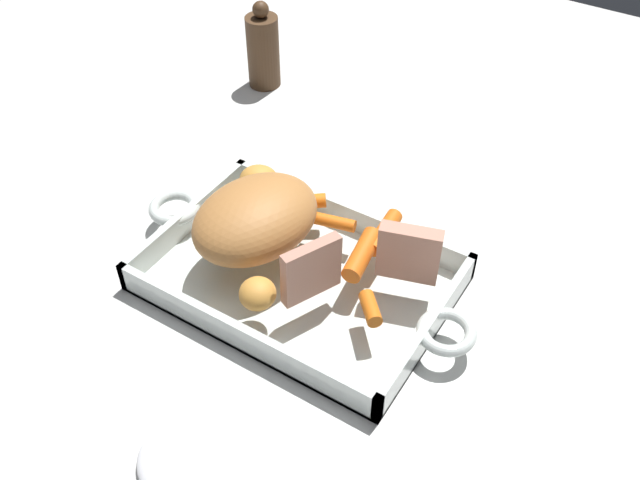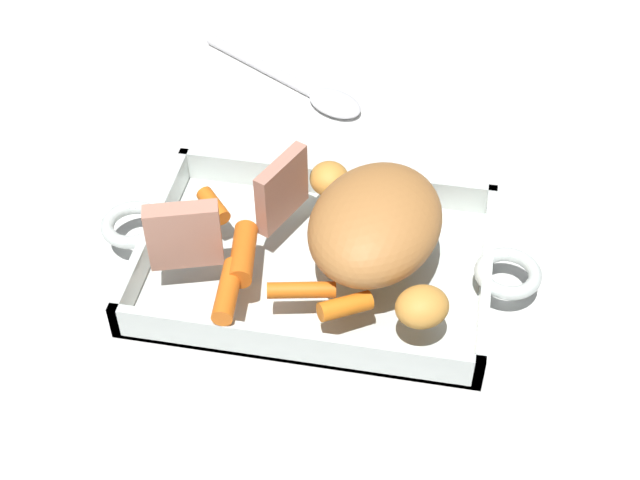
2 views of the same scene
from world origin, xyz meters
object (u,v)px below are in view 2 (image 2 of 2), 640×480
(baby_carrot_southeast, at_px, (243,254))
(roast_slice_outer, at_px, (184,235))
(baby_carrot_center_right, at_px, (213,206))
(pork_roast, at_px, (376,220))
(baby_carrot_southwest, at_px, (296,289))
(baby_carrot_northwest, at_px, (228,291))
(serving_spoon, at_px, (305,88))
(potato_halved, at_px, (422,307))
(roast_slice_thin, at_px, (282,189))
(roasting_dish, at_px, (315,263))
(baby_carrot_center_left, at_px, (345,306))
(potato_whole, at_px, (325,178))

(baby_carrot_southeast, bearing_deg, roast_slice_outer, 9.09)
(baby_carrot_center_right, xyz_separation_m, baby_carrot_southeast, (-0.05, 0.06, 0.00))
(pork_roast, relative_size, baby_carrot_southeast, 2.23)
(baby_carrot_southwest, bearing_deg, baby_carrot_northwest, 13.75)
(baby_carrot_northwest, relative_size, serving_spoon, 0.29)
(potato_halved, bearing_deg, roast_slice_thin, -36.68)
(serving_spoon, bearing_deg, roasting_dish, -45.89)
(roasting_dish, xyz_separation_m, baby_carrot_southeast, (0.06, 0.04, 0.04))
(pork_roast, bearing_deg, baby_carrot_northwest, 35.93)
(baby_carrot_center_right, height_order, serving_spoon, baby_carrot_center_right)
(roast_slice_thin, bearing_deg, pork_roast, 163.65)
(baby_carrot_center_right, relative_size, baby_carrot_southwest, 0.66)
(pork_roast, relative_size, roast_slice_outer, 2.31)
(serving_spoon, bearing_deg, baby_carrot_southwest, -48.98)
(pork_roast, relative_size, baby_carrot_center_left, 3.23)
(baby_carrot_center_right, relative_size, potato_halved, 0.85)
(serving_spoon, bearing_deg, baby_carrot_center_left, -42.51)
(pork_roast, height_order, baby_carrot_center_left, pork_roast)
(roast_slice_thin, relative_size, baby_carrot_center_right, 1.68)
(pork_roast, height_order, baby_carrot_southwest, pork_roast)
(baby_carrot_northwest, xyz_separation_m, baby_carrot_southeast, (-0.00, -0.05, 0.00))
(baby_carrot_southwest, height_order, baby_carrot_southeast, baby_carrot_southeast)
(roast_slice_outer, distance_m, baby_carrot_center_left, 0.16)
(roast_slice_outer, distance_m, baby_carrot_center_right, 0.08)
(pork_roast, height_order, serving_spoon, pork_roast)
(roasting_dish, distance_m, baby_carrot_center_left, 0.10)
(roast_slice_thin, distance_m, baby_carrot_southwest, 0.11)
(potato_whole, bearing_deg, roasting_dish, 93.10)
(baby_carrot_southwest, height_order, serving_spoon, baby_carrot_southwest)
(roast_slice_outer, xyz_separation_m, serving_spoon, (-0.05, -0.34, -0.07))
(baby_carrot_center_left, xyz_separation_m, potato_whole, (0.05, -0.16, 0.01))
(roasting_dish, bearing_deg, potato_halved, 144.68)
(pork_roast, distance_m, roast_slice_outer, 0.18)
(baby_carrot_southeast, bearing_deg, roasting_dish, -149.54)
(roast_slice_outer, bearing_deg, baby_carrot_northwest, 142.52)
(baby_carrot_center_right, height_order, baby_carrot_southwest, baby_carrot_center_right)
(roasting_dish, bearing_deg, pork_roast, -175.17)
(pork_roast, height_order, baby_carrot_southeast, pork_roast)
(baby_carrot_center_right, bearing_deg, baby_carrot_southeast, 126.30)
(pork_roast, bearing_deg, roasting_dish, 4.83)
(potato_halved, bearing_deg, roasting_dish, -35.32)
(baby_carrot_southwest, bearing_deg, pork_roast, -130.01)
(baby_carrot_southwest, xyz_separation_m, potato_whole, (-0.00, -0.15, 0.01))
(roast_slice_thin, relative_size, potato_whole, 1.70)
(roast_slice_thin, relative_size, baby_carrot_southwest, 1.11)
(roast_slice_thin, height_order, baby_carrot_northwest, roast_slice_thin)
(baby_carrot_southeast, bearing_deg, potato_halved, 166.50)
(potato_halved, bearing_deg, pork_roast, -57.44)
(roasting_dish, distance_m, baby_carrot_southeast, 0.08)
(roast_slice_outer, bearing_deg, serving_spoon, -97.98)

